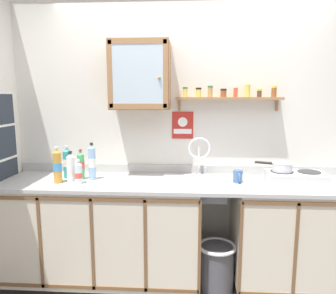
{
  "coord_description": "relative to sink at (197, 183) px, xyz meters",
  "views": [
    {
      "loc": [
        -0.04,
        -2.19,
        1.67
      ],
      "look_at": [
        -0.21,
        0.56,
        1.23
      ],
      "focal_mm": 33.77,
      "sensor_mm": 36.0,
      "label": 1
    }
  ],
  "objects": [
    {
      "name": "bottle_water_blue_1",
      "position": [
        -0.91,
        -0.02,
        0.17
      ],
      "size": [
        0.06,
        0.06,
        0.33
      ],
      "color": "#8CB7E0",
      "rests_on": "countertop"
    },
    {
      "name": "bottle_detergent_teal_4",
      "position": [
        -1.15,
        0.03,
        0.15
      ],
      "size": [
        0.07,
        0.07,
        0.29
      ],
      "color": "teal",
      "rests_on": "countertop"
    },
    {
      "name": "bottle_juice_amber_2",
      "position": [
        -1.17,
        -0.14,
        0.16
      ],
      "size": [
        0.07,
        0.07,
        0.31
      ],
      "color": "gold",
      "rests_on": "countertop"
    },
    {
      "name": "mug",
      "position": [
        0.35,
        -0.04,
        0.07
      ],
      "size": [
        0.08,
        0.12,
        0.11
      ],
      "color": "#3F6699",
      "rests_on": "countertop"
    },
    {
      "name": "countertop",
      "position": [
        -0.05,
        -0.04,
        0.0
      ],
      "size": [
        3.27,
        0.65,
        0.03
      ],
      "primitive_type": "cube",
      "color": "#B2B2AD",
      "rests_on": "lower_cabinet_run"
    },
    {
      "name": "trash_bin",
      "position": [
        0.18,
        -0.14,
        -0.71
      ],
      "size": [
        0.33,
        0.33,
        0.43
      ],
      "color": "#4C4C51",
      "rests_on": "ground"
    },
    {
      "name": "bottle_opaque_white_5",
      "position": [
        -1.07,
        -0.1,
        0.14
      ],
      "size": [
        0.07,
        0.07,
        0.27
      ],
      "color": "white",
      "rests_on": "countertop"
    },
    {
      "name": "spice_shelf",
      "position": [
        0.28,
        0.2,
        0.74
      ],
      "size": [
        0.94,
        0.14,
        0.23
      ],
      "color": "#996B42"
    },
    {
      "name": "bottle_water_clear_3",
      "position": [
        -0.99,
        -0.16,
        0.11
      ],
      "size": [
        0.06,
        0.06,
        0.21
      ],
      "color": "silver",
      "rests_on": "countertop"
    },
    {
      "name": "saucepan",
      "position": [
        0.72,
        -0.0,
        0.15
      ],
      "size": [
        0.3,
        0.17,
        0.08
      ],
      "color": "silver",
      "rests_on": "hot_plate_stove"
    },
    {
      "name": "hot_plate_stove",
      "position": [
        0.83,
        -0.02,
        0.07
      ],
      "size": [
        0.47,
        0.27,
        0.1
      ],
      "color": "silver",
      "rests_on": "countertop"
    },
    {
      "name": "lower_cabinet_run_right",
      "position": [
        0.96,
        -0.04,
        -0.47
      ],
      "size": [
        1.28,
        0.63,
        0.92
      ],
      "color": "black",
      "rests_on": "ground"
    },
    {
      "name": "bottle_soda_green_0",
      "position": [
        -1.01,
        -0.02,
        0.14
      ],
      "size": [
        0.06,
        0.06,
        0.27
      ],
      "color": "#4CB266",
      "rests_on": "countertop"
    },
    {
      "name": "lower_cabinet_run",
      "position": [
        -0.83,
        -0.04,
        -0.47
      ],
      "size": [
        1.73,
        0.63,
        0.92
      ],
      "color": "black",
      "rests_on": "ground"
    },
    {
      "name": "warning_sign",
      "position": [
        -0.13,
        0.27,
        0.47
      ],
      "size": [
        0.2,
        0.01,
        0.25
      ],
      "color": "#B2261E"
    },
    {
      "name": "backsplash",
      "position": [
        -0.05,
        0.26,
        0.06
      ],
      "size": [
        3.27,
        0.02,
        0.08
      ],
      "primitive_type": "cube",
      "color": "#B2B2AD",
      "rests_on": "countertop"
    },
    {
      "name": "sink",
      "position": [
        0.0,
        0.0,
        0.0
      ],
      "size": [
        0.58,
        0.46,
        0.5
      ],
      "color": "silver",
      "rests_on": "countertop"
    },
    {
      "name": "back_wall",
      "position": [
        -0.05,
        0.29,
        0.39
      ],
      "size": [
        3.91,
        0.07,
        2.63
      ],
      "color": "silver",
      "rests_on": "ground"
    },
    {
      "name": "wall_cabinet",
      "position": [
        -0.5,
        0.12,
        0.92
      ],
      "size": [
        0.52,
        0.31,
        0.59
      ],
      "color": "#996B42"
    }
  ]
}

